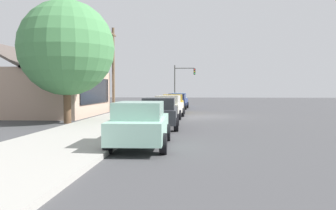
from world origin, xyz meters
TOP-DOWN VIEW (x-y plane):
  - ground_plane at (0.00, 0.00)m, footprint 120.00×120.00m
  - sidewalk_curb at (0.00, 5.60)m, footprint 60.00×4.20m
  - car_seafoam at (-14.09, 2.76)m, footprint 4.62×2.08m
  - car_charcoal at (-8.24, 2.70)m, footprint 4.43×2.09m
  - car_ivory at (-1.93, 2.71)m, footprint 4.49×2.07m
  - car_mustard at (3.60, 2.78)m, footprint 4.48×2.17m
  - car_navy at (9.77, 2.69)m, footprint 4.53×2.20m
  - car_skyblue at (15.60, 2.82)m, footprint 4.75×2.22m
  - storefront_building at (0.20, 11.98)m, footprint 9.79×7.19m
  - shade_tree at (-6.09, 8.40)m, footprint 5.57×5.57m
  - traffic_light_main at (19.87, 2.54)m, footprint 0.37×2.79m
  - utility_pole_wooden at (4.70, 8.20)m, footprint 1.80×0.24m
  - fire_hydrant_red at (-4.92, 4.20)m, footprint 0.22×0.22m

SIDE VIEW (x-z plane):
  - ground_plane at x=0.00m, z-range 0.00..0.00m
  - sidewalk_curb at x=0.00m, z-range 0.00..0.16m
  - fire_hydrant_red at x=-4.92m, z-range 0.14..0.85m
  - car_ivory at x=-1.93m, z-range 0.02..1.61m
  - car_charcoal at x=-8.24m, z-range 0.02..1.61m
  - car_seafoam at x=-14.09m, z-range 0.02..1.61m
  - car_mustard at x=3.60m, z-range 0.02..1.61m
  - car_navy at x=9.77m, z-range 0.02..1.61m
  - car_skyblue at x=15.60m, z-range 0.02..1.61m
  - storefront_building at x=0.20m, z-range -0.83..4.61m
  - traffic_light_main at x=19.87m, z-range 0.89..6.09m
  - utility_pole_wooden at x=4.70m, z-range 0.18..7.68m
  - shade_tree at x=-6.09m, z-range 0.82..8.03m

